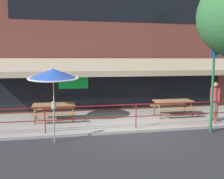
{
  "coord_description": "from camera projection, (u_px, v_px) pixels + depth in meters",
  "views": [
    {
      "loc": [
        -2.77,
        -8.89,
        2.78
      ],
      "look_at": [
        -0.7,
        1.6,
        1.5
      ],
      "focal_mm": 40.0,
      "sensor_mm": 36.0,
      "label": 1
    }
  ],
  "objects": [
    {
      "name": "ground_plane",
      "position": [
        138.0,
        133.0,
        9.52
      ],
      "size": [
        120.0,
        120.0,
        0.0
      ],
      "primitive_type": "plane",
      "color": "#2D2D30"
    },
    {
      "name": "patio_deck",
      "position": [
        125.0,
        119.0,
        11.46
      ],
      "size": [
        15.0,
        4.0,
        0.1
      ],
      "primitive_type": "cube",
      "color": "#9E998E",
      "rests_on": "ground"
    },
    {
      "name": "restaurant_building",
      "position": [
        115.0,
        39.0,
        13.18
      ],
      "size": [
        15.0,
        1.6,
        7.75
      ],
      "color": "brown",
      "rests_on": "ground"
    },
    {
      "name": "patio_railing",
      "position": [
        136.0,
        111.0,
        9.72
      ],
      "size": [
        13.84,
        0.04,
        0.97
      ],
      "color": "maroon",
      "rests_on": "patio_deck"
    },
    {
      "name": "picnic_table_left",
      "position": [
        54.0,
        107.0,
        10.88
      ],
      "size": [
        1.8,
        1.42,
        0.76
      ],
      "color": "#997047",
      "rests_on": "patio_deck"
    },
    {
      "name": "picnic_table_centre",
      "position": [
        173.0,
        104.0,
        11.83
      ],
      "size": [
        1.8,
        1.42,
        0.76
      ],
      "color": "#997047",
      "rests_on": "patio_deck"
    },
    {
      "name": "patio_umbrella_left",
      "position": [
        53.0,
        74.0,
        10.58
      ],
      "size": [
        2.14,
        2.14,
        2.38
      ],
      "color": "#B7B2A8",
      "rests_on": "patio_deck"
    },
    {
      "name": "pedestrian_walking",
      "position": [
        215.0,
        99.0,
        10.89
      ],
      "size": [
        0.25,
        0.62,
        1.71
      ],
      "color": "#665B4C",
      "rests_on": "patio_deck"
    },
    {
      "name": "parking_meter_near",
      "position": [
        54.0,
        109.0,
        8.26
      ],
      "size": [
        0.15,
        0.16,
        1.42
      ],
      "color": "gray",
      "rests_on": "ground"
    },
    {
      "name": "street_sign_pole",
      "position": [
        213.0,
        76.0,
        9.35
      ],
      "size": [
        0.28,
        0.09,
        4.24
      ],
      "color": "#1E6033",
      "rests_on": "ground"
    }
  ]
}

